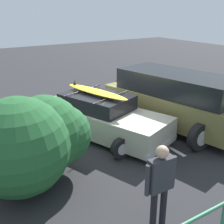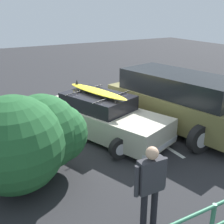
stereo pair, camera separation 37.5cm
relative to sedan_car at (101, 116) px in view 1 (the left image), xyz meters
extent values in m
cube|color=#28282B|center=(0.07, -0.05, -0.62)|extent=(44.00, 44.00, 0.02)
cube|color=silver|center=(-1.21, 0.03, -0.61)|extent=(0.12, 4.76, 0.00)
cube|color=#B7B29E|center=(-0.01, 0.03, -0.11)|extent=(2.92, 4.56, 0.70)
cube|color=black|center=(0.05, -0.13, 0.45)|extent=(1.99, 2.40, 0.43)
cube|color=silver|center=(-0.72, 2.01, -0.34)|extent=(1.53, 0.63, 0.14)
cube|color=silver|center=(0.70, -1.94, -0.34)|extent=(1.53, 0.63, 0.14)
cylinder|color=black|center=(-1.21, 1.01, -0.33)|extent=(0.57, 0.18, 0.57)
cylinder|color=#B7B7BC|center=(-1.21, 1.01, -0.33)|extent=(0.31, 0.19, 0.31)
cylinder|color=black|center=(0.29, 1.55, -0.33)|extent=(0.57, 0.18, 0.57)
cylinder|color=#B7B7BC|center=(0.29, 1.55, -0.33)|extent=(0.31, 0.19, 0.31)
cylinder|color=black|center=(-0.31, -1.49, -0.33)|extent=(0.57, 0.18, 0.57)
cylinder|color=#B7B7BC|center=(-0.31, -1.49, -0.33)|extent=(0.31, 0.19, 0.31)
cylinder|color=black|center=(1.19, -0.95, -0.33)|extent=(0.57, 0.18, 0.57)
cylinder|color=#B7B7BC|center=(1.19, -0.95, -0.33)|extent=(0.31, 0.19, 0.31)
cylinder|color=black|center=(-0.15, 0.40, 0.71)|extent=(1.55, 0.58, 0.03)
cylinder|color=black|center=(0.24, -0.66, 0.71)|extent=(1.55, 0.58, 0.03)
ellipsoid|color=yellow|center=(0.07, -0.13, 0.77)|extent=(1.05, 2.49, 0.09)
cone|color=black|center=(0.31, -1.08, 0.88)|extent=(0.10, 0.10, 0.14)
cube|color=brown|center=(-2.41, 0.74, 0.09)|extent=(2.78, 5.09, 0.89)
cube|color=black|center=(-2.41, 0.74, 0.86)|extent=(2.42, 4.02, 0.66)
cylinder|color=black|center=(-1.89, -1.71, 0.19)|extent=(0.73, 0.32, 0.71)
cylinder|color=black|center=(-1.79, 2.35, -0.22)|extent=(0.79, 0.22, 0.79)
cylinder|color=#B7B7BC|center=(-1.79, 2.35, -0.22)|extent=(0.44, 0.23, 0.44)
cylinder|color=black|center=(-3.03, -0.86, -0.22)|extent=(0.79, 0.22, 0.79)
cylinder|color=#B7B7BC|center=(-3.03, -0.86, -0.22)|extent=(0.44, 0.23, 0.44)
cylinder|color=black|center=(-1.20, -0.48, -0.22)|extent=(0.79, 0.22, 0.79)
cylinder|color=#B7B7BC|center=(-1.20, -0.48, -0.22)|extent=(0.44, 0.23, 0.44)
cylinder|color=black|center=(1.03, 3.97, -0.21)|extent=(0.12, 0.12, 0.81)
cylinder|color=black|center=(1.25, 3.97, -0.21)|extent=(0.12, 0.12, 0.81)
cube|color=#333338|center=(1.14, 3.97, 0.50)|extent=(0.48, 0.20, 0.61)
sphere|color=#D6A884|center=(1.14, 3.97, 0.93)|extent=(0.22, 0.22, 0.22)
cylinder|color=#333338|center=(0.86, 3.98, 0.48)|extent=(0.08, 0.08, 0.57)
cylinder|color=#333338|center=(1.42, 3.96, 0.48)|extent=(0.08, 0.08, 0.57)
cylinder|color=#387F5B|center=(1.21, 4.92, 0.38)|extent=(7.42, 0.17, 0.06)
cylinder|color=brown|center=(2.59, 1.09, -0.43)|extent=(0.36, 0.36, 0.36)
sphere|color=#235B2D|center=(2.21, 1.33, 0.48)|extent=(1.77, 1.77, 1.77)
sphere|color=#235B2D|center=(2.54, 1.16, 0.43)|extent=(1.51, 1.51, 1.51)
sphere|color=#235B2D|center=(2.64, 1.18, 0.16)|extent=(1.72, 1.72, 1.72)
sphere|color=#235B2D|center=(1.86, 1.40, 0.41)|extent=(1.38, 1.38, 1.38)
sphere|color=#235B2D|center=(2.71, 0.90, 0.27)|extent=(1.97, 1.97, 1.97)
sphere|color=#235B2D|center=(2.91, 0.87, 0.42)|extent=(1.50, 1.50, 1.50)
sphere|color=#235B2D|center=(2.88, 1.73, 0.52)|extent=(2.05, 2.05, 2.05)
camera|label=1|loc=(4.02, 6.94, 3.15)|focal=45.00mm
camera|label=2|loc=(3.70, 7.14, 3.15)|focal=45.00mm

